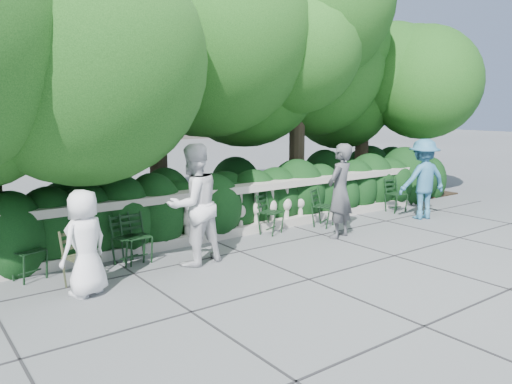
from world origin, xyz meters
TOP-DOWN VIEW (x-y plane):
  - ground at (0.00, 0.00)m, footprint 90.00×90.00m
  - balustrade at (0.00, 1.80)m, footprint 12.00×0.44m
  - shrub_hedge at (0.00, 3.00)m, footprint 15.00×2.60m
  - tree_canopy at (0.69, 3.19)m, footprint 15.04×6.52m
  - chair_a at (-2.22, 1.14)m, footprint 0.45×0.49m
  - chair_b at (-3.80, 1.34)m, footprint 0.57×0.59m
  - chair_c at (-2.32, 1.17)m, footprint 0.55×0.58m
  - chair_d at (0.77, 1.33)m, footprint 0.59×0.61m
  - chair_e at (4.47, 1.16)m, footprint 0.49×0.52m
  - chair_f at (2.07, 1.15)m, footprint 0.60×0.62m
  - chair_weathered at (-3.28, 0.57)m, footprint 0.54×0.57m
  - person_businessman at (-3.35, 0.38)m, footprint 0.85×0.73m
  - person_woman_grey at (1.64, 0.46)m, footprint 0.77×0.62m
  - person_casual_man at (-1.48, 0.70)m, footprint 1.05×0.87m
  - person_older_blue at (4.37, 0.51)m, footprint 1.32×0.98m

SIDE VIEW (x-z plane):
  - ground at x=0.00m, z-range 0.00..0.00m
  - shrub_hedge at x=0.00m, z-range -0.85..0.85m
  - chair_a at x=-2.22m, z-range -0.42..0.42m
  - chair_b at x=-3.80m, z-range -0.42..0.42m
  - chair_c at x=-2.32m, z-range -0.42..0.42m
  - chair_d at x=0.77m, z-range -0.42..0.42m
  - chair_e at x=4.47m, z-range -0.42..0.42m
  - chair_f at x=2.07m, z-range -0.42..0.42m
  - chair_weathered at x=-3.28m, z-range -0.42..0.42m
  - balustrade at x=0.00m, z-range -0.01..0.99m
  - person_businessman at x=-3.35m, z-range 0.00..1.47m
  - person_older_blue at x=4.37m, z-range 0.00..1.83m
  - person_woman_grey at x=1.64m, z-range 0.00..1.85m
  - person_casual_man at x=-1.48m, z-range 0.00..1.98m
  - tree_canopy at x=0.69m, z-range 0.57..7.35m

